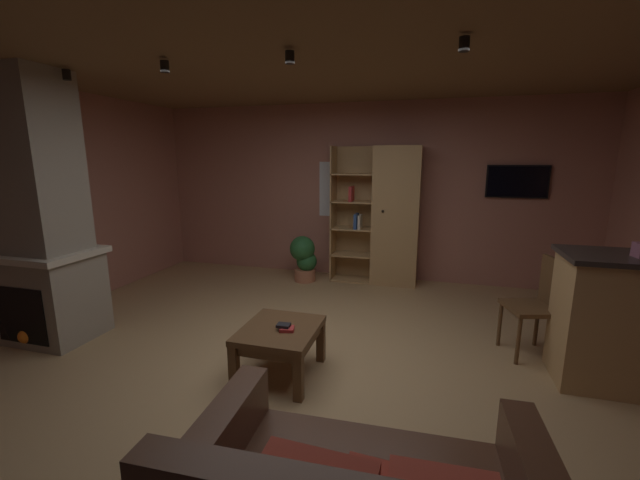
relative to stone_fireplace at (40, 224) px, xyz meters
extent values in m
cube|color=tan|center=(2.66, 0.18, -1.18)|extent=(6.43, 5.61, 0.02)
cube|color=#AD7060|center=(2.66, 3.02, 0.13)|extent=(6.55, 0.06, 2.60)
cube|color=#AD7060|center=(-0.58, 0.18, 0.13)|extent=(0.06, 5.61, 2.60)
cube|color=brown|center=(2.66, 0.18, 1.44)|extent=(6.43, 5.61, 0.02)
cube|color=white|center=(2.33, 2.99, 0.16)|extent=(0.70, 0.01, 0.83)
cube|color=gray|center=(0.00, 0.01, -0.75)|extent=(0.85, 0.65, 0.85)
cube|color=gray|center=(0.00, 0.01, 0.55)|extent=(0.72, 0.55, 1.75)
cube|color=beige|center=(0.00, 0.01, -0.29)|extent=(0.93, 0.73, 0.06)
cube|color=black|center=(0.00, -0.29, -0.82)|extent=(0.59, 0.08, 0.55)
sphere|color=orange|center=(0.00, -0.30, -1.03)|extent=(0.14, 0.14, 0.14)
cube|color=tan|center=(3.18, 2.74, -0.18)|extent=(0.65, 0.38, 1.97)
cube|color=tan|center=(2.55, 2.92, -0.18)|extent=(0.60, 0.02, 1.97)
cube|color=tan|center=(2.26, 2.74, -0.18)|extent=(0.02, 0.38, 1.97)
sphere|color=black|center=(3.01, 2.54, -0.09)|extent=(0.04, 0.04, 0.04)
cube|color=tan|center=(2.55, 2.74, -1.16)|extent=(0.60, 0.38, 0.02)
cube|color=tan|center=(2.55, 2.74, -0.78)|extent=(0.60, 0.38, 0.02)
cube|color=tan|center=(2.55, 2.74, -0.38)|extent=(0.60, 0.38, 0.02)
cube|color=tan|center=(2.55, 2.74, 0.01)|extent=(0.60, 0.38, 0.02)
cube|color=tan|center=(2.55, 2.74, 0.41)|extent=(0.60, 0.38, 0.02)
cube|color=#B22D2D|center=(2.54, 2.68, 0.13)|extent=(0.04, 0.23, 0.21)
cube|color=#2D4C8C|center=(2.62, 2.68, -0.27)|extent=(0.04, 0.23, 0.21)
cube|color=beige|center=(2.67, 2.68, -0.27)|extent=(0.03, 0.23, 0.20)
sphere|color=beige|center=(2.61, 2.74, -0.33)|extent=(0.10, 0.10, 0.10)
cube|color=brown|center=(2.50, -0.05, -0.77)|extent=(0.61, 0.70, 0.05)
cube|color=brown|center=(2.50, -0.05, -0.84)|extent=(0.55, 0.63, 0.08)
cube|color=brown|center=(2.23, -0.36, -0.98)|extent=(0.07, 0.07, 0.38)
cube|color=brown|center=(2.76, -0.36, -0.98)|extent=(0.07, 0.07, 0.38)
cube|color=brown|center=(2.23, 0.27, -0.98)|extent=(0.07, 0.07, 0.38)
cube|color=brown|center=(2.76, 0.27, -0.98)|extent=(0.07, 0.07, 0.38)
cube|color=#B22D2D|center=(2.58, -0.09, -0.73)|extent=(0.13, 0.13, 0.03)
cube|color=black|center=(2.54, -0.08, -0.71)|extent=(0.11, 0.09, 0.02)
cube|color=brown|center=(4.58, 0.90, -0.71)|extent=(0.52, 0.52, 0.04)
cube|color=brown|center=(4.76, 0.96, -0.47)|extent=(0.15, 0.40, 0.44)
cylinder|color=brown|center=(4.36, 1.03, -0.94)|extent=(0.04, 0.04, 0.46)
cylinder|color=brown|center=(4.46, 0.68, -0.94)|extent=(0.04, 0.04, 0.46)
cylinder|color=brown|center=(4.70, 1.13, -0.94)|extent=(0.04, 0.04, 0.46)
cylinder|color=brown|center=(4.80, 0.78, -0.94)|extent=(0.04, 0.04, 0.46)
cylinder|color=#B77051|center=(1.89, 2.50, -1.08)|extent=(0.31, 0.31, 0.18)
sphere|color=#235B2D|center=(1.92, 2.49, -0.87)|extent=(0.30, 0.30, 0.30)
sphere|color=#235B2D|center=(1.86, 2.46, -0.67)|extent=(0.37, 0.37, 0.37)
cube|color=black|center=(4.75, 2.96, 0.32)|extent=(0.78, 0.05, 0.44)
cube|color=black|center=(4.75, 2.93, 0.32)|extent=(0.74, 0.01, 0.40)
cylinder|color=black|center=(0.46, 0.08, 1.36)|extent=(0.07, 0.07, 0.09)
cylinder|color=black|center=(1.51, 0.04, 1.36)|extent=(0.07, 0.07, 0.09)
cylinder|color=black|center=(2.59, 0.05, 1.36)|extent=(0.07, 0.07, 0.09)
cylinder|color=black|center=(3.80, 0.03, 1.36)|extent=(0.07, 0.07, 0.09)
camera|label=1|loc=(3.65, -2.89, 0.63)|focal=22.07mm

